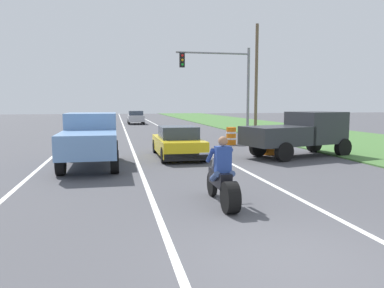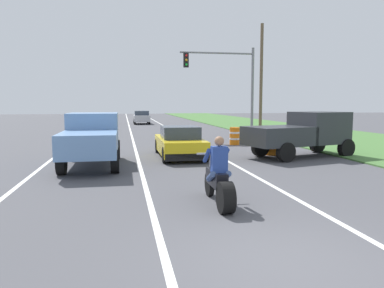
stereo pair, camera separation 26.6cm
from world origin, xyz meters
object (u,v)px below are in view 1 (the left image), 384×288
object	(u,v)px
sports_car_yellow	(178,143)
construction_barrel_nearest	(269,144)
pickup_truck_left_lane_light_blue	(90,137)
pickup_truck_right_shoulder_dark_grey	(300,132)
construction_barrel_mid	(231,136)
distant_car_far_ahead	(136,117)
motorcycle_with_rider	(223,181)
traffic_light_mast_near	(226,78)

from	to	relation	value
sports_car_yellow	construction_barrel_nearest	distance (m)	4.23
pickup_truck_left_lane_light_blue	construction_barrel_nearest	xyz separation A→B (m)	(7.82, 1.64, -0.60)
pickup_truck_right_shoulder_dark_grey	pickup_truck_left_lane_light_blue	bearing A→B (deg)	-174.75
sports_car_yellow	construction_barrel_mid	xyz separation A→B (m)	(3.81, 4.29, -0.13)
pickup_truck_left_lane_light_blue	pickup_truck_right_shoulder_dark_grey	world-z (taller)	same
sports_car_yellow	distant_car_far_ahead	world-z (taller)	distant_car_far_ahead
motorcycle_with_rider	construction_barrel_nearest	xyz separation A→B (m)	(4.51, 7.86, -0.09)
construction_barrel_nearest	construction_barrel_mid	world-z (taller)	same
distant_car_far_ahead	traffic_light_mast_near	bearing A→B (deg)	-75.71
motorcycle_with_rider	traffic_light_mast_near	size ratio (longest dim) A/B	0.37
pickup_truck_left_lane_light_blue	construction_barrel_mid	world-z (taller)	pickup_truck_left_lane_light_blue
motorcycle_with_rider	construction_barrel_mid	distance (m)	12.89
sports_car_yellow	traffic_light_mast_near	bearing A→B (deg)	59.88
sports_car_yellow	construction_barrel_nearest	world-z (taller)	sports_car_yellow
motorcycle_with_rider	traffic_light_mast_near	xyz separation A→B (m)	(4.82, 15.74, 3.43)
traffic_light_mast_near	distant_car_far_ahead	distance (m)	20.07
construction_barrel_mid	distant_car_far_ahead	bearing A→B (deg)	100.39
pickup_truck_left_lane_light_blue	traffic_light_mast_near	size ratio (longest dim) A/B	0.80
pickup_truck_left_lane_light_blue	distant_car_far_ahead	size ratio (longest dim) A/B	1.20
motorcycle_with_rider	pickup_truck_right_shoulder_dark_grey	distance (m)	9.03
sports_car_yellow	distant_car_far_ahead	size ratio (longest dim) A/B	1.08
sports_car_yellow	distant_car_far_ahead	distance (m)	27.01
traffic_light_mast_near	construction_barrel_mid	size ratio (longest dim) A/B	6.00
traffic_light_mast_near	sports_car_yellow	bearing A→B (deg)	-120.12
motorcycle_with_rider	sports_car_yellow	bearing A→B (deg)	87.97
pickup_truck_right_shoulder_dark_grey	traffic_light_mast_near	size ratio (longest dim) A/B	0.86
pickup_truck_left_lane_light_blue	construction_barrel_nearest	world-z (taller)	pickup_truck_left_lane_light_blue
distant_car_far_ahead	construction_barrel_nearest	bearing A→B (deg)	-80.39
construction_barrel_nearest	distant_car_far_ahead	size ratio (longest dim) A/B	0.25
distant_car_far_ahead	pickup_truck_left_lane_light_blue	bearing A→B (deg)	-96.44
motorcycle_with_rider	traffic_light_mast_near	world-z (taller)	traffic_light_mast_near
pickup_truck_right_shoulder_dark_grey	construction_barrel_nearest	xyz separation A→B (m)	(-1.12, 0.82, -0.60)
pickup_truck_left_lane_light_blue	distant_car_far_ahead	distance (m)	28.89
motorcycle_with_rider	pickup_truck_left_lane_light_blue	distance (m)	7.07
distant_car_far_ahead	construction_barrel_mid	bearing A→B (deg)	-79.61
construction_barrel_mid	distant_car_far_ahead	world-z (taller)	distant_car_far_ahead
construction_barrel_nearest	distant_car_far_ahead	bearing A→B (deg)	99.61
motorcycle_with_rider	traffic_light_mast_near	bearing A→B (deg)	72.99
pickup_truck_right_shoulder_dark_grey	construction_barrel_mid	xyz separation A→B (m)	(-1.53, 5.18, -0.60)
construction_barrel_nearest	construction_barrel_mid	distance (m)	4.38
pickup_truck_left_lane_light_blue	sports_car_yellow	bearing A→B (deg)	25.35
traffic_light_mast_near	distant_car_far_ahead	xyz separation A→B (m)	(-4.89, 19.19, -3.25)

